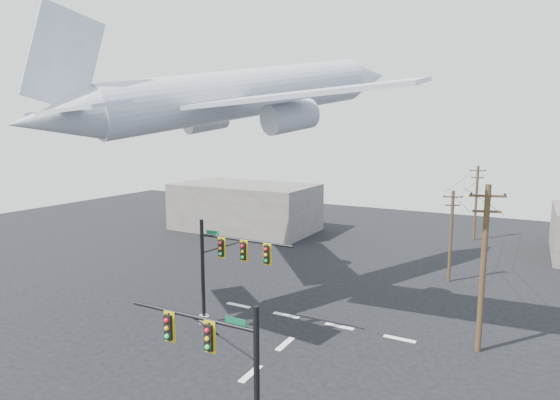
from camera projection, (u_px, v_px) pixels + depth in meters
The scene contains 9 objects.
lane_markings at pixel (263, 363), 26.21m from camera, with size 14.00×21.20×0.01m.
signal_mast_near at pixel (227, 378), 17.80m from camera, with size 6.32×0.73×6.68m.
signal_mast_far at pixel (223, 269), 30.24m from camera, with size 7.07×0.78×7.12m.
utility_pole_a at pixel (483, 266), 26.85m from camera, with size 1.94×0.68×9.93m.
utility_pole_b at pixel (451, 234), 39.76m from camera, with size 1.52×0.69×7.90m.
utility_pole_c at pixel (476, 201), 54.96m from camera, with size 1.77×0.64×8.85m.
power_lines at pixel (467, 187), 40.82m from camera, with size 5.17×30.37×0.54m.
airliner at pixel (245, 95), 34.09m from camera, with size 27.77×30.31×8.36m.
building_left at pixel (245, 207), 60.97m from camera, with size 18.00×10.00×6.00m, color slate.
Camera 1 is at (12.43, -15.88, 12.94)m, focal length 30.00 mm.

